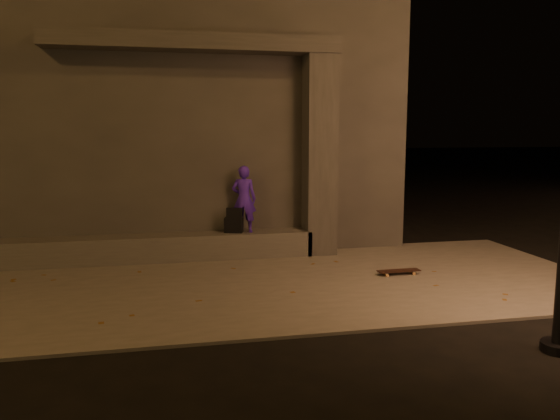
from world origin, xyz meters
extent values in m
plane|color=black|center=(0.00, 0.00, 0.00)|extent=(120.00, 120.00, 0.00)
cube|color=#605C55|center=(0.00, 2.00, 0.02)|extent=(11.00, 4.40, 0.04)
cube|color=#373432|center=(-1.00, 6.50, 2.60)|extent=(9.00, 5.00, 5.20)
cube|color=#4C4945|center=(-1.50, 3.75, 0.27)|extent=(6.00, 0.55, 0.45)
cube|color=#373432|center=(1.70, 3.75, 1.84)|extent=(0.55, 0.55, 3.60)
cube|color=#373432|center=(-0.50, 3.80, 3.78)|extent=(5.00, 0.70, 0.28)
imported|color=#3F1CB7|center=(0.30, 3.75, 1.09)|extent=(0.50, 0.41, 1.20)
cube|color=black|center=(0.11, 3.75, 0.62)|extent=(0.37, 0.29, 0.27)
cube|color=black|center=(0.11, 3.75, 0.85)|extent=(0.29, 0.11, 0.19)
cube|color=black|center=(2.51, 1.96, 0.11)|extent=(0.69, 0.19, 0.01)
cylinder|color=#BC864B|center=(2.74, 2.03, 0.06)|extent=(0.05, 0.03, 0.05)
cylinder|color=#BC864B|center=(2.74, 1.90, 0.06)|extent=(0.05, 0.03, 0.05)
cylinder|color=#BC864B|center=(2.28, 2.02, 0.06)|extent=(0.05, 0.03, 0.05)
cylinder|color=#BC864B|center=(2.29, 1.89, 0.06)|extent=(0.05, 0.03, 0.05)
cube|color=#99999E|center=(2.74, 1.97, 0.09)|extent=(0.05, 0.14, 0.01)
cube|color=#99999E|center=(2.28, 1.96, 0.09)|extent=(0.05, 0.14, 0.01)
cylinder|color=black|center=(2.94, -1.12, 0.05)|extent=(0.36, 0.36, 0.10)
camera|label=1|loc=(-1.06, -5.87, 2.32)|focal=35.00mm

